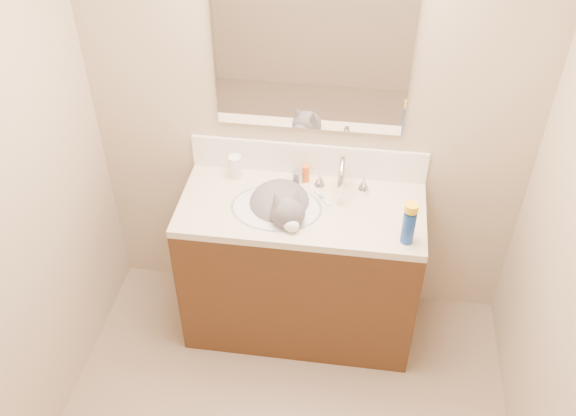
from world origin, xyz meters
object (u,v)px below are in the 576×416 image
(cat, at_px, (281,209))
(silver_jar, at_px, (298,177))
(vanity_cabinet, at_px, (300,271))
(amber_bottle, at_px, (306,173))
(pill_bottle, at_px, (235,167))
(faucet, at_px, (342,178))
(basin, at_px, (276,218))
(spray_can, at_px, (408,228))

(cat, xyz_separation_m, silver_jar, (0.06, 0.20, 0.05))
(vanity_cabinet, xyz_separation_m, amber_bottle, (-0.00, 0.20, 0.50))
(pill_bottle, distance_m, amber_bottle, 0.36)
(faucet, bearing_deg, pill_bottle, 174.75)
(vanity_cabinet, height_order, cat, cat)
(faucet, bearing_deg, amber_bottle, 161.50)
(basin, bearing_deg, spray_can, -13.88)
(spray_can, bearing_deg, silver_jar, 145.84)
(cat, distance_m, spray_can, 0.64)
(amber_bottle, bearing_deg, vanity_cabinet, -88.73)
(basin, relative_size, amber_bottle, 4.76)
(basin, bearing_deg, vanity_cabinet, 14.04)
(pill_bottle, bearing_deg, faucet, -5.25)
(vanity_cabinet, distance_m, spray_can, 0.75)
(silver_jar, xyz_separation_m, amber_bottle, (0.04, 0.01, 0.02))
(amber_bottle, bearing_deg, faucet, -18.50)
(pill_bottle, bearing_deg, amber_bottle, 1.85)
(faucet, xyz_separation_m, pill_bottle, (-0.54, 0.05, -0.03))
(vanity_cabinet, xyz_separation_m, basin, (-0.12, -0.03, 0.38))
(vanity_cabinet, relative_size, cat, 2.53)
(faucet, xyz_separation_m, spray_can, (0.32, -0.32, -0.00))
(faucet, distance_m, spray_can, 0.46)
(vanity_cabinet, bearing_deg, pill_bottle, 152.84)
(spray_can, bearing_deg, amber_bottle, 142.99)
(pill_bottle, relative_size, silver_jar, 1.92)
(basin, bearing_deg, faucet, 29.12)
(amber_bottle, xyz_separation_m, spray_can, (0.51, -0.38, 0.03))
(vanity_cabinet, xyz_separation_m, silver_jar, (-0.04, 0.19, 0.48))
(vanity_cabinet, relative_size, spray_can, 7.41)
(vanity_cabinet, relative_size, pill_bottle, 9.88)
(pill_bottle, bearing_deg, basin, -41.58)
(pill_bottle, bearing_deg, vanity_cabinet, -27.16)
(cat, distance_m, amber_bottle, 0.24)
(vanity_cabinet, distance_m, basin, 0.40)
(vanity_cabinet, distance_m, cat, 0.44)
(basin, relative_size, pill_bottle, 3.70)
(silver_jar, distance_m, amber_bottle, 0.04)
(cat, relative_size, amber_bottle, 5.03)
(silver_jar, height_order, amber_bottle, amber_bottle)
(basin, height_order, silver_jar, silver_jar)
(cat, relative_size, silver_jar, 7.49)
(vanity_cabinet, relative_size, faucet, 4.29)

